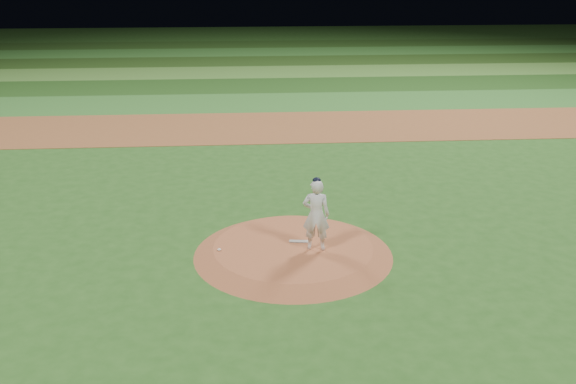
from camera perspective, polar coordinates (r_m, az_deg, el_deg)
The scene contains 12 objects.
ground at distance 17.87m, azimuth 0.46°, elevation -5.54°, with size 120.00×120.00×0.00m, color #26561B.
infield_dirt_band at distance 31.05m, azimuth -1.58°, elevation 5.80°, with size 70.00×6.00×0.02m, color brown.
outfield_stripe_0 at distance 36.40m, azimuth -1.98°, elevation 7.97°, with size 70.00×5.00×0.02m, color #2F6D27.
outfield_stripe_1 at distance 41.29m, azimuth -2.25°, elevation 9.45°, with size 70.00×5.00×0.02m, color #1E4716.
outfield_stripe_2 at distance 46.21m, azimuth -2.47°, elevation 10.61°, with size 70.00×5.00×0.02m, color #457C2D.
outfield_stripe_3 at distance 51.14m, azimuth -2.65°, elevation 11.56°, with size 70.00×5.00×0.02m, color #224415.
outfield_stripe_4 at distance 56.09m, azimuth -2.79°, elevation 12.33°, with size 70.00×5.00×0.02m, color #306D27.
outfield_stripe_5 at distance 61.04m, azimuth -2.91°, elevation 12.98°, with size 70.00×5.00×0.02m, color #214616.
pitchers_mound at distance 17.82m, azimuth 0.46°, elevation -5.18°, with size 5.50×5.50×0.25m, color #A35732.
pitching_rubber at distance 18.00m, azimuth 1.04°, elevation -4.41°, with size 0.58×0.14×0.03m, color silver.
rosin_bag at distance 17.59m, azimuth -6.13°, elevation -5.11°, with size 0.10×0.10×0.06m, color white.
pitcher_on_mound at distance 17.20m, azimuth 2.51°, elevation -2.01°, with size 0.80×0.59×2.06m.
Camera 1 is at (-1.29, -16.03, 7.80)m, focal length 40.00 mm.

